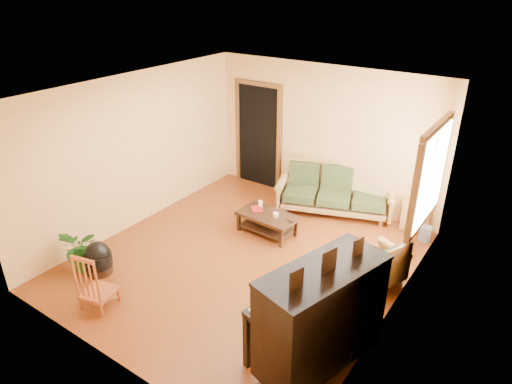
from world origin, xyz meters
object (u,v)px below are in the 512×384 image
Objects in this scene: red_chair at (96,279)px; armchair at (376,261)px; piano at (321,319)px; coffee_table at (267,224)px; sofa at (335,191)px; ceramic_crock at (425,234)px; potted_plant at (81,250)px; footstool at (99,261)px.

armchair is at bearing 29.31° from red_chair.
piano is at bearing 1.82° from red_chair.
coffee_table is at bearing -165.99° from armchair.
piano reaches higher than coffee_table.
sofa reaches higher than armchair.
sofa is 4.37m from red_chair.
red_chair reaches higher than ceramic_crock.
potted_plant is (-3.72, -0.35, -0.31)m from piano.
sofa is 2.06× the size of coffee_table.
potted_plant is (-0.25, -0.09, 0.15)m from footstool.
sofa is 8.32× the size of ceramic_crock.
sofa is 5.21× the size of footstool.
footstool is at bearing 129.29° from red_chair.
coffee_table is 1.48× the size of potted_plant.
ceramic_crock is 0.37× the size of potted_plant.
sofa is at bearing 153.47° from armchair.
coffee_table is 2.95m from potted_plant.
piano is (2.06, -2.08, 0.47)m from coffee_table.
sofa is at bearing 128.79° from piano.
footstool is 0.30m from potted_plant.
armchair is 1.62m from ceramic_crock.
footstool is at bearing -135.41° from ceramic_crock.
coffee_table is at bearing 150.26° from piano.
sofa is at bearing 178.97° from ceramic_crock.
sofa reaches higher than footstool.
footstool is (-3.43, -2.05, -0.19)m from armchair.
coffee_table is 2.62m from ceramic_crock.
potted_plant is at bearing 142.81° from red_chair.
red_chair is (-0.80, -2.82, 0.24)m from coffee_table.
piano is at bearing -86.50° from sofa.
footstool reaches higher than ceramic_crock.
sofa is 4.38m from potted_plant.
armchair is 4.00m from footstool.
armchair is 0.51× the size of piano.
potted_plant is (-1.66, -2.43, 0.16)m from coffee_table.
sofa is 3.71m from piano.
piano is 3.75m from potted_plant.
sofa is 3.04× the size of potted_plant.
sofa reaches higher than potted_plant.
coffee_table is at bearing 55.61° from potted_plant.
red_chair is at bearing -149.78° from piano.
ceramic_crock is at bearing 43.38° from potted_plant.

